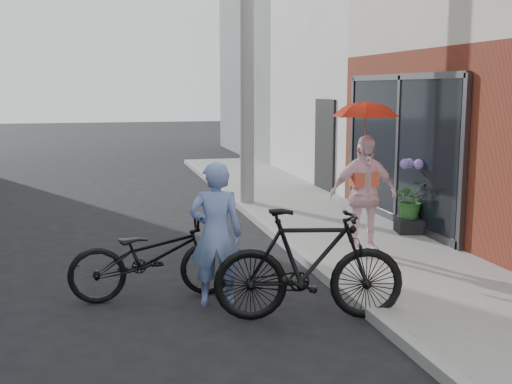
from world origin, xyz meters
name	(u,v)px	position (x,y,z in m)	size (l,w,h in m)	color
ground	(273,312)	(0.00, 0.00, 0.00)	(80.00, 80.00, 0.00)	black
sidewalk	(376,250)	(2.10, 2.00, 0.06)	(2.20, 24.00, 0.12)	gray
curb	(300,255)	(0.94, 2.00, 0.06)	(0.12, 24.00, 0.12)	#9E9E99
plaster_building	(449,45)	(7.20, 9.00, 3.50)	(8.00, 6.00, 7.00)	white
east_building_far	(348,57)	(7.20, 16.00, 3.50)	(8.00, 8.00, 7.00)	slate
utility_pole	(247,30)	(1.10, 6.00, 3.50)	(0.28, 0.28, 7.00)	#9E9E99
officer	(216,234)	(-0.55, 0.39, 0.81)	(0.59, 0.39, 1.61)	#7994D7
bike_left	(153,256)	(-1.21, 0.77, 0.50)	(0.66, 1.90, 1.00)	black
bike_right	(309,265)	(0.30, -0.30, 0.59)	(0.56, 1.97, 1.19)	black
kimono_woman	(363,195)	(1.75, 1.70, 0.94)	(0.96, 0.40, 1.64)	white
parasol	(366,108)	(1.75, 1.70, 2.13)	(0.84, 0.84, 0.74)	red
planter	(410,225)	(3.00, 2.71, 0.23)	(0.43, 0.43, 0.22)	black
potted_plant	(411,199)	(3.00, 2.71, 0.66)	(0.56, 0.49, 0.62)	#2E692A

